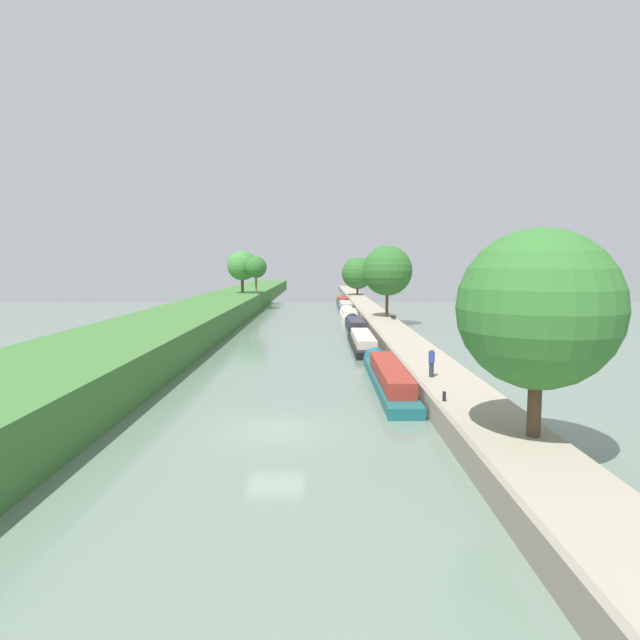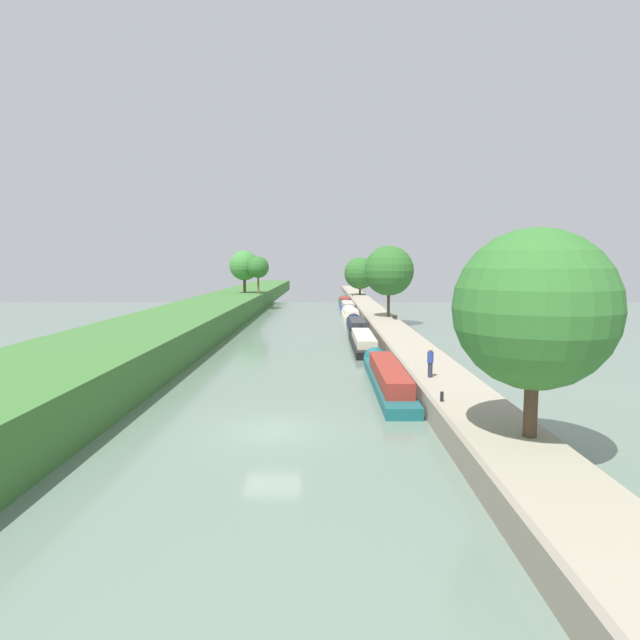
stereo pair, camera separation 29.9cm
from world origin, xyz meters
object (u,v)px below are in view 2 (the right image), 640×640
at_px(narrowboat_blue, 347,307).
at_px(person_walking, 430,362).
at_px(narrowboat_navy, 356,324).
at_px(park_bench, 395,316).
at_px(narrowboat_teal, 387,376).
at_px(mooring_bollard_far, 352,295).
at_px(narrowboat_cream, 350,314).
at_px(narrowboat_black, 362,340).
at_px(narrowboat_green, 344,301).
at_px(mooring_bollard_near, 442,397).

relative_size(narrowboat_blue, person_walking, 8.15).
xyz_separation_m(narrowboat_navy, park_bench, (4.41, 0.19, 0.95)).
bearing_deg(narrowboat_teal, mooring_bollard_far, 88.71).
relative_size(narrowboat_navy, narrowboat_cream, 1.07).
distance_m(narrowboat_teal, park_bench, 29.54).
height_order(narrowboat_black, narrowboat_blue, narrowboat_blue).
bearing_deg(narrowboat_blue, mooring_bollard_far, 84.51).
bearing_deg(narrowboat_black, narrowboat_navy, 88.96).
xyz_separation_m(narrowboat_teal, narrowboat_navy, (-0.13, 29.03, -0.12)).
xyz_separation_m(narrowboat_cream, park_bench, (4.49, -12.37, 0.96)).
bearing_deg(narrowboat_blue, narrowboat_navy, -90.04).
bearing_deg(narrowboat_green, mooring_bollard_far, 68.93).
xyz_separation_m(narrowboat_teal, park_bench, (4.28, 29.22, 0.83)).
height_order(mooring_bollard_near, park_bench, park_bench).
xyz_separation_m(narrowboat_blue, narrowboat_green, (0.01, 13.52, -0.03)).
bearing_deg(narrowboat_navy, narrowboat_green, 89.96).
bearing_deg(narrowboat_black, narrowboat_cream, 89.64).
bearing_deg(park_bench, narrowboat_green, 96.63).
relative_size(narrowboat_green, person_walking, 6.49).
distance_m(narrowboat_cream, person_walking, 44.38).
height_order(narrowboat_black, mooring_bollard_far, mooring_bollard_far).
xyz_separation_m(narrowboat_teal, narrowboat_cream, (-0.21, 41.59, -0.13)).
relative_size(narrowboat_teal, person_walking, 9.25).
bearing_deg(mooring_bollard_near, park_bench, 85.91).
bearing_deg(narrowboat_teal, narrowboat_black, 91.36).
bearing_deg(narrowboat_cream, narrowboat_teal, -89.71).
bearing_deg(person_walking, mooring_bollard_far, 90.38).
relative_size(narrowboat_teal, park_bench, 10.23).
height_order(narrowboat_teal, person_walking, person_walking).
xyz_separation_m(narrowboat_navy, narrowboat_cream, (-0.08, 12.56, -0.01)).
height_order(narrowboat_teal, narrowboat_navy, narrowboat_teal).
distance_m(narrowboat_black, narrowboat_navy, 13.27).
bearing_deg(narrowboat_cream, park_bench, -70.06).
height_order(narrowboat_navy, park_bench, park_bench).
distance_m(narrowboat_teal, person_walking, 3.68).
distance_m(narrowboat_black, mooring_bollard_far, 55.63).
height_order(narrowboat_cream, mooring_bollard_far, mooring_bollard_far).
height_order(narrowboat_cream, narrowboat_green, narrowboat_cream).
height_order(narrowboat_teal, narrowboat_blue, narrowboat_teal).
relative_size(narrowboat_teal, narrowboat_navy, 1.34).
height_order(narrowboat_cream, person_walking, person_walking).
bearing_deg(mooring_bollard_far, park_bench, -86.38).
distance_m(narrowboat_teal, narrowboat_cream, 41.59).
bearing_deg(narrowboat_teal, mooring_bollard_near, -78.72).
relative_size(narrowboat_cream, mooring_bollard_near, 23.92).
bearing_deg(narrowboat_green, park_bench, -83.37).
relative_size(narrowboat_blue, narrowboat_green, 1.25).
height_order(narrowboat_black, narrowboat_green, narrowboat_green).
bearing_deg(narrowboat_cream, person_walking, -87.01).
relative_size(narrowboat_black, narrowboat_cream, 1.32).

